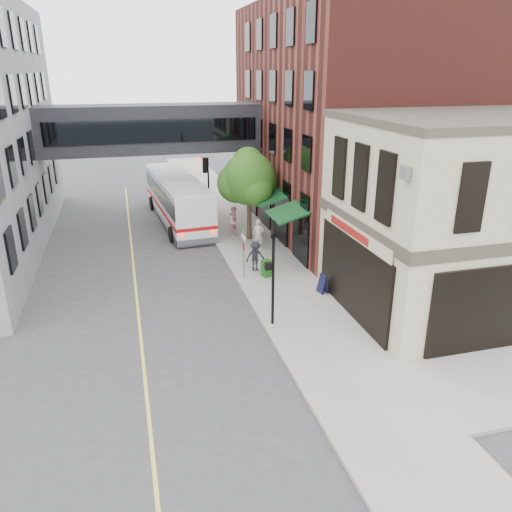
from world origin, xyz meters
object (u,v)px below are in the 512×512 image
bus (178,197)px  newspaper_box (267,268)px  pedestrian_b (235,221)px  sandwich_board (323,283)px  pedestrian_c (255,256)px

bus → newspaper_box: bearing=-74.7°
pedestrian_b → sandwich_board: bearing=-97.2°
pedestrian_c → sandwich_board: pedestrian_c is taller
pedestrian_b → bus: bearing=103.2°
bus → sandwich_board: bearing=-69.7°
pedestrian_b → sandwich_board: pedestrian_b is taller
pedestrian_b → newspaper_box: (0.12, -6.85, -0.52)m
bus → sandwich_board: 14.99m
pedestrian_c → sandwich_board: (2.39, -3.48, -0.35)m
newspaper_box → bus: bearing=84.1°
pedestrian_b → newspaper_box: size_ratio=2.17×
pedestrian_b → pedestrian_c: size_ratio=1.19×
newspaper_box → sandwich_board: (2.04, -2.57, 0.01)m
pedestrian_c → sandwich_board: size_ratio=1.76×
bus → pedestrian_c: bus is taller
bus → pedestrian_b: size_ratio=6.18×
pedestrian_b → newspaper_box: bearing=-109.1°
newspaper_box → sandwich_board: sandwich_board is taller
pedestrian_b → sandwich_board: 9.68m
newspaper_box → sandwich_board: 3.28m
bus → pedestrian_b: bearing=-56.7°
pedestrian_b → sandwich_board: (2.16, -9.42, -0.50)m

